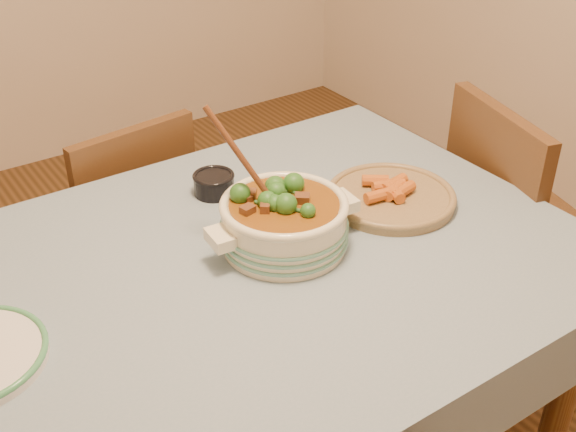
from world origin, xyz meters
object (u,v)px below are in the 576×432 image
object	(u,v)px
condiment_bowl	(214,183)
fried_plate	(391,195)
chair_right	(515,230)
dining_table	(214,311)
chair_far	(127,225)
stew_casserole	(284,219)

from	to	relation	value
condiment_bowl	fried_plate	xyz separation A→B (m)	(0.34, -0.29, -0.01)
chair_right	condiment_bowl	bearing A→B (deg)	83.73
dining_table	chair_far	world-z (taller)	chair_far
chair_far	chair_right	xyz separation A→B (m)	(0.91, -0.74, 0.05)
fried_plate	dining_table	bearing A→B (deg)	-177.74
chair_right	chair_far	bearing A→B (deg)	65.77
condiment_bowl	chair_right	xyz separation A→B (m)	(0.82, -0.32, -0.27)
dining_table	chair_right	size ratio (longest dim) A/B	1.84
stew_casserole	chair_far	bearing A→B (deg)	98.15
stew_casserole	chair_right	world-z (taller)	stew_casserole
condiment_bowl	chair_right	size ratio (longest dim) A/B	0.14
dining_table	chair_right	world-z (taller)	chair_right
dining_table	chair_right	bearing A→B (deg)	-0.82
condiment_bowl	chair_far	distance (m)	0.54
stew_casserole	condiment_bowl	bearing A→B (deg)	92.58
chair_right	dining_table	bearing A→B (deg)	104.33
chair_far	fried_plate	bearing A→B (deg)	113.78
condiment_bowl	chair_far	bearing A→B (deg)	101.94
condiment_bowl	dining_table	bearing A→B (deg)	-120.58
dining_table	fried_plate	size ratio (longest dim) A/B	4.36
fried_plate	condiment_bowl	bearing A→B (deg)	139.85
chair_far	dining_table	bearing A→B (deg)	75.51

